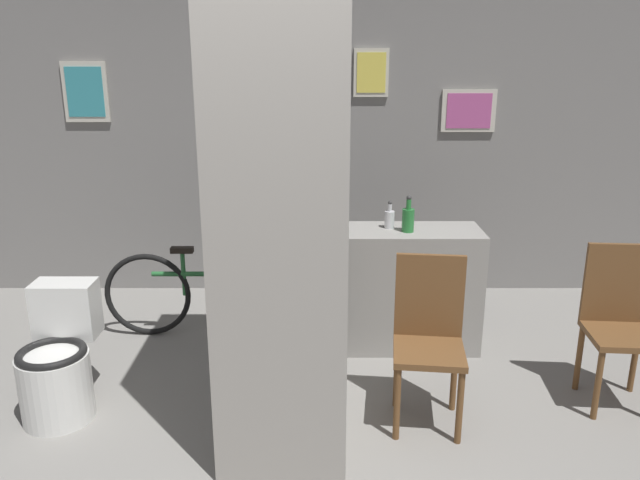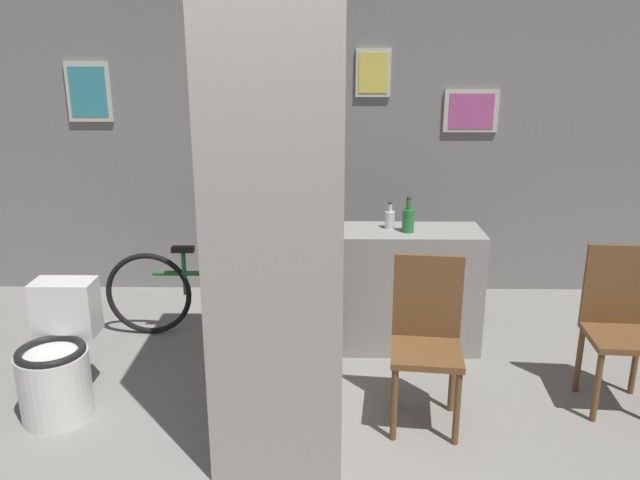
% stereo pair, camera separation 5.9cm
% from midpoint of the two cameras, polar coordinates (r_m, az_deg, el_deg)
% --- Properties ---
extents(wall_back, '(8.00, 0.09, 2.60)m').
position_cam_midpoint_polar(wall_back, '(5.25, -3.66, 9.08)').
color(wall_back, gray).
rests_on(wall_back, ground_plane).
extents(pillar_center, '(0.67, 1.09, 2.60)m').
position_cam_midpoint_polar(pillar_center, '(3.20, -4.12, 3.92)').
color(pillar_center, gray).
rests_on(pillar_center, ground_plane).
extents(counter_shelf, '(1.16, 0.44, 0.85)m').
position_cam_midpoint_polar(counter_shelf, '(4.40, 6.32, -4.39)').
color(counter_shelf, gray).
rests_on(counter_shelf, ground_plane).
extents(toilet, '(0.40, 0.56, 0.73)m').
position_cam_midpoint_polar(toilet, '(3.93, -23.32, -10.39)').
color(toilet, silver).
rests_on(toilet, ground_plane).
extents(chair_near_pillar, '(0.42, 0.42, 0.95)m').
position_cam_midpoint_polar(chair_near_pillar, '(3.53, 9.32, -8.48)').
color(chair_near_pillar, brown).
rests_on(chair_near_pillar, ground_plane).
extents(chair_by_doorway, '(0.41, 0.41, 0.95)m').
position_cam_midpoint_polar(chair_by_doorway, '(4.05, 25.18, -6.55)').
color(chair_by_doorway, brown).
rests_on(chair_by_doorway, ground_plane).
extents(bicycle, '(1.72, 0.42, 0.68)m').
position_cam_midpoint_polar(bicycle, '(4.61, -9.38, -4.80)').
color(bicycle, black).
rests_on(bicycle, ground_plane).
extents(bottle_tall, '(0.08, 0.08, 0.25)m').
position_cam_midpoint_polar(bottle_tall, '(4.20, 7.54, 1.95)').
color(bottle_tall, '#267233').
rests_on(bottle_tall, counter_shelf).
extents(bottle_short, '(0.07, 0.07, 0.19)m').
position_cam_midpoint_polar(bottle_short, '(4.28, 5.86, 1.98)').
color(bottle_short, silver).
rests_on(bottle_short, counter_shelf).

